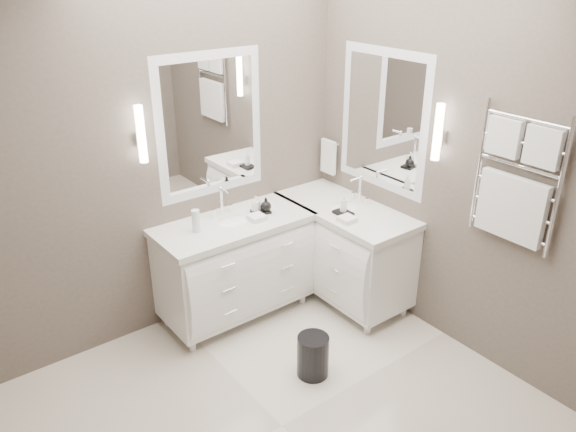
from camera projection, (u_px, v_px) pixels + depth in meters
floor at (282, 427)px, 3.56m from camera, size 3.20×3.00×0.01m
wall_back at (157, 162)px, 4.07m from camera, size 3.20×0.01×2.70m
wall_front at (545, 396)px, 1.90m from camera, size 3.20×0.01×2.70m
wall_right at (467, 173)px, 3.87m from camera, size 0.01×3.00×2.70m
vanity_back at (235, 262)px, 4.48m from camera, size 1.24×0.59×0.97m
vanity_right at (343, 246)px, 4.73m from camera, size 0.59×1.24×0.97m
mirror_back at (211, 125)px, 4.23m from camera, size 0.90×0.02×1.10m
mirror_right at (383, 120)px, 4.36m from camera, size 0.02×0.90×1.10m
sconce_back at (141, 135)px, 3.84m from camera, size 0.06×0.06×0.40m
sconce_right at (438, 133)px, 3.89m from camera, size 0.06×0.06×0.40m
towel_bar_corner at (329, 156)px, 4.91m from camera, size 0.03×0.22×0.30m
towel_ladder at (515, 186)px, 3.54m from camera, size 0.06×0.58×0.90m
waste_bin at (313, 356)px, 3.94m from camera, size 0.29×0.29×0.31m
amenity_tray_back at (261, 212)px, 4.46m from camera, size 0.17×0.14×0.02m
amenity_tray_right at (343, 213)px, 4.44m from camera, size 0.11×0.15×0.02m
water_bottle at (196, 221)px, 4.13m from camera, size 0.08×0.08×0.17m
soap_bottle_a at (256, 203)px, 4.43m from camera, size 0.07×0.07×0.12m
soap_bottle_b at (266, 204)px, 4.43m from camera, size 0.11×0.11×0.11m
soap_bottle_c at (344, 203)px, 4.40m from camera, size 0.06×0.06×0.14m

